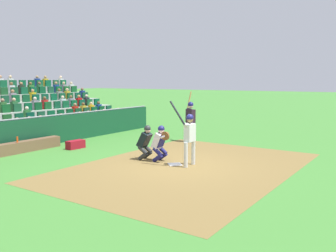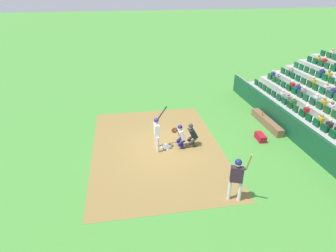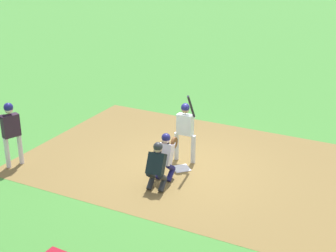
{
  "view_description": "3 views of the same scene",
  "coord_description": "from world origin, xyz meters",
  "px_view_note": "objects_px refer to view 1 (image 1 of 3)",
  "views": [
    {
      "loc": [
        10.28,
        6.44,
        2.87
      ],
      "look_at": [
        -0.55,
        -0.64,
        1.22
      ],
      "focal_mm": 39.16,
      "sensor_mm": 36.0,
      "label": 1
    },
    {
      "loc": [
        -11.92,
        2.17,
        7.43
      ],
      "look_at": [
        -0.36,
        -0.02,
        1.38
      ],
      "focal_mm": 29.77,
      "sensor_mm": 36.0,
      "label": 2
    },
    {
      "loc": [
        5.06,
        -11.2,
        6.16
      ],
      "look_at": [
        -0.2,
        -0.43,
        1.4
      ],
      "focal_mm": 52.95,
      "sensor_mm": 36.0,
      "label": 3
    }
  ],
  "objects_px": {
    "water_bottle_on_bench": "(17,140)",
    "equipment_duffel_bag": "(76,144)",
    "catcher_crouching": "(160,141)",
    "dugout_bench": "(27,146)",
    "home_plate_umpire": "(145,141)",
    "batter_at_plate": "(189,134)",
    "on_deck_batter": "(190,117)",
    "home_plate_marker": "(175,164)"
  },
  "relations": [
    {
      "from": "batter_at_plate",
      "to": "on_deck_batter",
      "type": "height_order",
      "value": "on_deck_batter"
    },
    {
      "from": "batter_at_plate",
      "to": "equipment_duffel_bag",
      "type": "height_order",
      "value": "batter_at_plate"
    },
    {
      "from": "equipment_duffel_bag",
      "to": "on_deck_batter",
      "type": "relative_size",
      "value": 0.34
    },
    {
      "from": "equipment_duffel_bag",
      "to": "on_deck_batter",
      "type": "height_order",
      "value": "on_deck_batter"
    },
    {
      "from": "dugout_bench",
      "to": "water_bottle_on_bench",
      "type": "relative_size",
      "value": 13.07
    },
    {
      "from": "batter_at_plate",
      "to": "catcher_crouching",
      "type": "bearing_deg",
      "value": -91.25
    },
    {
      "from": "home_plate_marker",
      "to": "dugout_bench",
      "type": "relative_size",
      "value": 0.14
    },
    {
      "from": "equipment_duffel_bag",
      "to": "home_plate_marker",
      "type": "bearing_deg",
      "value": 91.21
    },
    {
      "from": "equipment_duffel_bag",
      "to": "on_deck_batter",
      "type": "bearing_deg",
      "value": 145.67
    },
    {
      "from": "home_plate_umpire",
      "to": "equipment_duffel_bag",
      "type": "distance_m",
      "value": 3.77
    },
    {
      "from": "water_bottle_on_bench",
      "to": "equipment_duffel_bag",
      "type": "xyz_separation_m",
      "value": [
        -1.98,
        1.07,
        -0.39
      ]
    },
    {
      "from": "batter_at_plate",
      "to": "catcher_crouching",
      "type": "relative_size",
      "value": 1.68
    },
    {
      "from": "catcher_crouching",
      "to": "home_plate_umpire",
      "type": "distance_m",
      "value": 0.61
    },
    {
      "from": "home_plate_marker",
      "to": "on_deck_batter",
      "type": "bearing_deg",
      "value": -156.71
    },
    {
      "from": "dugout_bench",
      "to": "water_bottle_on_bench",
      "type": "bearing_deg",
      "value": 11.31
    },
    {
      "from": "home_plate_marker",
      "to": "home_plate_umpire",
      "type": "xyz_separation_m",
      "value": [
        -0.09,
        -1.3,
        0.68
      ]
    },
    {
      "from": "dugout_bench",
      "to": "equipment_duffel_bag",
      "type": "xyz_separation_m",
      "value": [
        -1.51,
        1.17,
        -0.05
      ]
    },
    {
      "from": "home_plate_umpire",
      "to": "equipment_duffel_bag",
      "type": "xyz_separation_m",
      "value": [
        -0.12,
        -3.73,
        -0.52
      ]
    },
    {
      "from": "water_bottle_on_bench",
      "to": "on_deck_batter",
      "type": "bearing_deg",
      "value": 144.9
    },
    {
      "from": "catcher_crouching",
      "to": "dugout_bench",
      "type": "height_order",
      "value": "catcher_crouching"
    },
    {
      "from": "home_plate_umpire",
      "to": "water_bottle_on_bench",
      "type": "distance_m",
      "value": 5.15
    },
    {
      "from": "dugout_bench",
      "to": "equipment_duffel_bag",
      "type": "height_order",
      "value": "dugout_bench"
    },
    {
      "from": "batter_at_plate",
      "to": "catcher_crouching",
      "type": "distance_m",
      "value": 1.24
    },
    {
      "from": "batter_at_plate",
      "to": "home_plate_umpire",
      "type": "distance_m",
      "value": 1.83
    },
    {
      "from": "water_bottle_on_bench",
      "to": "home_plate_marker",
      "type": "bearing_deg",
      "value": 106.09
    },
    {
      "from": "catcher_crouching",
      "to": "dugout_bench",
      "type": "bearing_deg",
      "value": -75.36
    },
    {
      "from": "water_bottle_on_bench",
      "to": "equipment_duffel_bag",
      "type": "relative_size",
      "value": 0.3
    },
    {
      "from": "batter_at_plate",
      "to": "on_deck_batter",
      "type": "bearing_deg",
      "value": -150.75
    },
    {
      "from": "home_plate_umpire",
      "to": "water_bottle_on_bench",
      "type": "xyz_separation_m",
      "value": [
        1.85,
        -4.81,
        -0.14
      ]
    },
    {
      "from": "on_deck_batter",
      "to": "equipment_duffel_bag",
      "type": "bearing_deg",
      "value": -37.97
    },
    {
      "from": "home_plate_marker",
      "to": "equipment_duffel_bag",
      "type": "xyz_separation_m",
      "value": [
        -0.21,
        -5.03,
        0.16
      ]
    },
    {
      "from": "batter_at_plate",
      "to": "dugout_bench",
      "type": "bearing_deg",
      "value": -78.09
    },
    {
      "from": "home_plate_marker",
      "to": "catcher_crouching",
      "type": "xyz_separation_m",
      "value": [
        -0.14,
        -0.7,
        0.7
      ]
    },
    {
      "from": "catcher_crouching",
      "to": "on_deck_batter",
      "type": "xyz_separation_m",
      "value": [
        -4.15,
        -1.15,
        0.44
      ]
    },
    {
      "from": "home_plate_marker",
      "to": "equipment_duffel_bag",
      "type": "relative_size",
      "value": 0.57
    },
    {
      "from": "home_plate_marker",
      "to": "dugout_bench",
      "type": "height_order",
      "value": "dugout_bench"
    },
    {
      "from": "home_plate_umpire",
      "to": "water_bottle_on_bench",
      "type": "bearing_deg",
      "value": -68.93
    },
    {
      "from": "home_plate_umpire",
      "to": "dugout_bench",
      "type": "bearing_deg",
      "value": -74.19
    },
    {
      "from": "home_plate_umpire",
      "to": "on_deck_batter",
      "type": "distance_m",
      "value": 4.27
    },
    {
      "from": "home_plate_marker",
      "to": "equipment_duffel_bag",
      "type": "distance_m",
      "value": 5.04
    },
    {
      "from": "catcher_crouching",
      "to": "home_plate_umpire",
      "type": "bearing_deg",
      "value": -85.27
    },
    {
      "from": "home_plate_marker",
      "to": "water_bottle_on_bench",
      "type": "distance_m",
      "value": 6.38
    }
  ]
}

